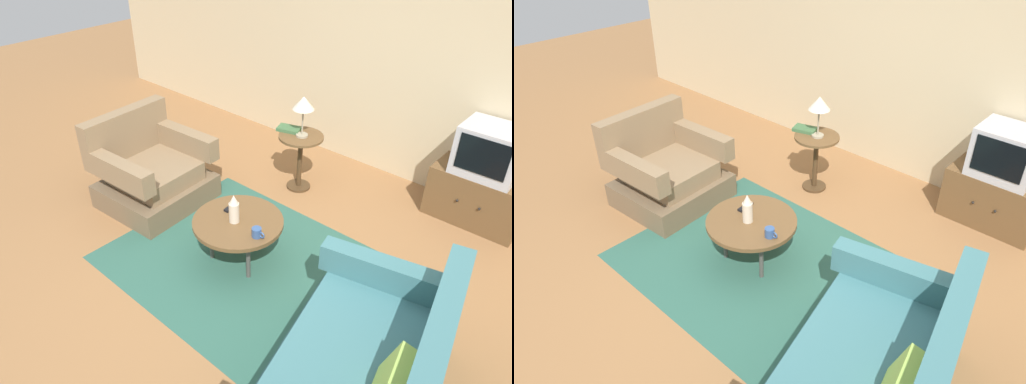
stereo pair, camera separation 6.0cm
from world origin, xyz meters
TOP-DOWN VIEW (x-y plane):
  - ground_plane at (0.00, 0.00)m, footprint 16.00×16.00m
  - back_wall at (0.00, 2.38)m, footprint 9.00×0.12m
  - area_rug at (-0.15, 0.16)m, footprint 2.03×1.77m
  - armchair at (-1.43, 0.25)m, footprint 0.92×1.01m
  - couch at (1.33, -0.40)m, footprint 1.25×1.73m
  - coffee_table at (-0.15, 0.16)m, footprint 0.74×0.74m
  - side_table at (-0.48, 1.41)m, footprint 0.45×0.45m
  - tv_stand at (1.10, 2.06)m, footprint 0.83×0.45m
  - television at (1.10, 2.07)m, footprint 0.53×0.44m
  - table_lamp at (-0.47, 1.41)m, footprint 0.21×0.21m
  - vase at (-0.16, 0.13)m, footprint 0.08×0.08m
  - mug at (0.11, 0.10)m, footprint 0.12×0.08m
  - tv_remote_dark at (-0.31, 0.25)m, footprint 0.06×0.16m
  - book at (-0.64, 1.43)m, footprint 0.26×0.21m

SIDE VIEW (x-z plane):
  - ground_plane at x=0.00m, z-range 0.00..0.00m
  - area_rug at x=-0.15m, z-range 0.00..0.00m
  - tv_stand at x=1.10m, z-range 0.00..0.50m
  - couch at x=1.33m, z-range -0.15..0.72m
  - armchair at x=-1.43m, z-range -0.14..0.74m
  - coffee_table at x=-0.15m, z-range 0.17..0.59m
  - tv_remote_dark at x=-0.31m, z-range 0.41..0.43m
  - side_table at x=-0.48m, z-range 0.13..0.73m
  - mug at x=0.11m, z-range 0.41..0.49m
  - vase at x=-0.16m, z-range 0.41..0.66m
  - book at x=-0.64m, z-range 0.60..0.63m
  - television at x=1.10m, z-range 0.50..0.95m
  - table_lamp at x=-0.47m, z-range 0.72..1.14m
  - back_wall at x=0.00m, z-range 0.00..2.70m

